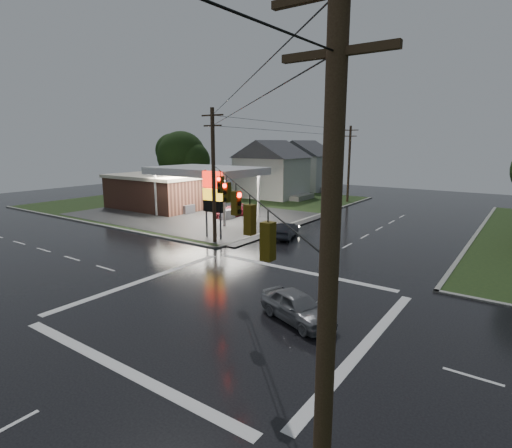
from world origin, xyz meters
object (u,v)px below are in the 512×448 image
Objects in this scene: utility_pole_se at (327,306)px; utility_pole_n at (349,163)px; gas_station at (170,189)px; house_far at (304,164)px; utility_pole_nw at (214,175)px; house_near at (272,168)px; car_north at (286,230)px; tree_nw_behind at (182,156)px; car_pump at (232,212)px; pylon_sign at (213,193)px; car_crossing at (297,307)px.

utility_pole_se is 51.16m from utility_pole_n.
house_far is at bearing 82.50° from gas_station.
utility_pole_nw is 1.00× the size of house_far.
house_far is at bearing 94.76° from house_near.
gas_station is 2.38× the size of utility_pole_nw.
gas_station is 45.83m from utility_pole_se.
utility_pole_se reaches higher than gas_station.
gas_station reaches higher than car_north.
gas_station is 13.63m from tree_nw_behind.
car_pump is (6.33, -28.54, -3.77)m from house_far.
gas_station is at bearing -175.80° from car_pump.
utility_pole_se is at bearing -45.00° from pylon_sign.
car_crossing is (24.45, -35.62, -3.69)m from house_near.
house_far reaches higher than car_crossing.
utility_pole_nw is 28.50m from utility_pole_n.
pylon_sign is 1.46× the size of car_north.
house_near is at bearing 113.43° from car_pump.
gas_station is 10.24m from car_pump.
pylon_sign is 0.60× the size of tree_nw_behind.
utility_pole_n is 11.67m from house_near.
pylon_sign is 30.49m from tree_nw_behind.
utility_pole_nw reaches higher than gas_station.
pylon_sign is 0.57× the size of utility_pole_n.
utility_pole_nw is 16.65m from car_crossing.
utility_pole_nw reaches higher than house_far.
utility_pole_nw reaches higher than house_near.
utility_pole_se is at bearing -45.00° from utility_pole_nw.
utility_pole_n is 16.00m from house_far.
car_north is 0.94× the size of car_pump.
car_crossing is (13.00, -9.12, -5.00)m from utility_pole_nw.
utility_pole_nw is (1.00, -1.00, 1.71)m from pylon_sign.
tree_nw_behind is 2.43× the size of car_north.
house_near is at bearing 56.10° from car_crossing.
gas_station is 35.04m from car_crossing.
tree_nw_behind reaches higher than pylon_sign.
house_far is 2.52× the size of car_pump.
utility_pole_nw is 26.87m from utility_pole_se.
car_pump is at bearing -108.26° from utility_pole_n.
car_crossing reaches higher than car_pump.
utility_pole_nw is at bearing 35.68° from car_north.
utility_pole_n is 2.48× the size of car_crossing.
utility_pole_nw is at bearing -52.89° from car_pump.
house_far is at bearing 56.56° from tree_nw_behind.
utility_pole_se is at bearing -39.70° from gas_station.
house_near is 2.52× the size of car_pump.
car_pump is (10.06, -0.24, -1.91)m from gas_station.
gas_station is 17.07m from house_near.
tree_nw_behind is (-8.17, 10.29, 3.63)m from gas_station.
car_crossing is at bearing -38.41° from tree_nw_behind.
utility_pole_nw reaches higher than car_crossing.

